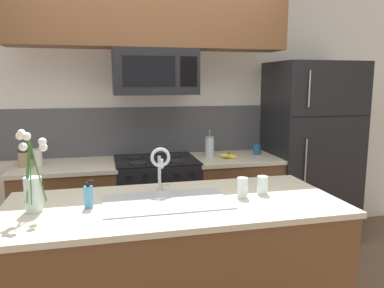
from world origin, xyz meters
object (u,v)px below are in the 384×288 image
at_px(storage_jar_medium, 37,157).
at_px(flower_vase, 33,187).
at_px(sink_faucet, 160,163).
at_px(microwave, 155,72).
at_px(drinking_glass, 242,188).
at_px(banana_bunch, 229,156).
at_px(storage_jar_tall, 24,159).
at_px(coffee_tin, 257,149).
at_px(dish_soap_bottle, 88,196).
at_px(french_press, 209,147).
at_px(refrigerator, 309,152).
at_px(stove_range, 157,206).
at_px(spare_glass, 262,185).

bearing_deg(storage_jar_medium, flower_vase, -82.08).
bearing_deg(sink_faucet, microwave, 83.68).
bearing_deg(drinking_glass, storage_jar_medium, 137.76).
bearing_deg(banana_bunch, sink_faucet, -129.94).
relative_size(storage_jar_tall, sink_faucet, 0.48).
relative_size(storage_jar_tall, storage_jar_medium, 0.96).
bearing_deg(coffee_tin, storage_jar_medium, -179.18).
relative_size(banana_bunch, dish_soap_bottle, 1.15).
relative_size(microwave, french_press, 2.79).
bearing_deg(dish_soap_bottle, french_press, 49.62).
bearing_deg(refrigerator, flower_vase, -152.99).
xyz_separation_m(storage_jar_medium, dish_soap_bottle, (0.47, -1.27, -0.01)).
xyz_separation_m(microwave, drinking_glass, (0.38, -1.25, -0.75)).
distance_m(stove_range, drinking_glass, 1.42).
relative_size(microwave, dish_soap_bottle, 4.51).
bearing_deg(storage_jar_medium, banana_bunch, -2.69).
xyz_separation_m(storage_jar_medium, flower_vase, (0.18, -1.26, 0.07)).
height_order(storage_jar_tall, spare_glass, storage_jar_tall).
distance_m(storage_jar_medium, spare_glass, 2.01).
bearing_deg(dish_soap_bottle, sink_faucet, 25.02).
distance_m(dish_soap_bottle, drinking_glass, 0.94).
bearing_deg(french_press, storage_jar_medium, -178.57).
bearing_deg(storage_jar_medium, storage_jar_tall, -168.43).
height_order(storage_jar_medium, flower_vase, flower_vase).
xyz_separation_m(stove_range, drinking_glass, (0.38, -1.27, 0.51)).
distance_m(dish_soap_bottle, flower_vase, 0.31).
height_order(refrigerator, flower_vase, refrigerator).
xyz_separation_m(french_press, flower_vase, (-1.41, -1.30, 0.05)).
bearing_deg(microwave, spare_glass, -66.13).
height_order(dish_soap_bottle, flower_vase, flower_vase).
bearing_deg(refrigerator, storage_jar_medium, 179.99).
bearing_deg(stove_range, french_press, 6.33).
height_order(banana_bunch, flower_vase, flower_vase).
xyz_separation_m(storage_jar_medium, coffee_tin, (2.08, 0.03, -0.02)).
bearing_deg(storage_jar_medium, coffee_tin, 0.82).
distance_m(storage_jar_medium, dish_soap_bottle, 1.35).
height_order(storage_jar_medium, coffee_tin, storage_jar_medium).
relative_size(refrigerator, french_press, 6.87).
xyz_separation_m(stove_range, storage_jar_medium, (-1.04, 0.02, 0.52)).
bearing_deg(storage_jar_tall, spare_glass, -36.06).
xyz_separation_m(refrigerator, drinking_glass, (-1.23, -1.29, 0.06)).
relative_size(stove_range, coffee_tin, 8.45).
xyz_separation_m(storage_jar_medium, banana_bunch, (1.74, -0.08, -0.05)).
xyz_separation_m(refrigerator, storage_jar_medium, (-2.65, 0.00, 0.07)).
height_order(drinking_glass, spare_glass, drinking_glass).
relative_size(coffee_tin, sink_faucet, 0.36).
height_order(refrigerator, dish_soap_bottle, refrigerator).
bearing_deg(flower_vase, microwave, 54.65).
relative_size(french_press, dish_soap_bottle, 1.62).
bearing_deg(banana_bunch, stove_range, 174.98).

